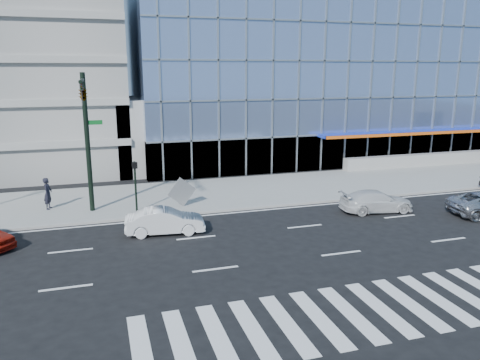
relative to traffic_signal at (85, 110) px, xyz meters
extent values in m
plane|color=black|center=(11.00, -4.57, -6.16)|extent=(160.00, 160.00, 0.00)
cube|color=gray|center=(11.00, 3.43, -6.09)|extent=(120.00, 8.00, 0.15)
cube|color=#718BBD|center=(25.00, 21.43, 1.34)|extent=(42.00, 26.00, 15.00)
cube|color=gray|center=(5.00, 13.43, -3.16)|extent=(6.00, 8.00, 6.00)
cylinder|color=black|center=(0.00, 1.43, -2.01)|extent=(0.28, 0.28, 8.00)
cylinder|color=black|center=(0.00, -1.37, 1.59)|extent=(0.18, 5.60, 0.18)
imported|color=black|center=(0.00, -2.77, 0.99)|extent=(0.18, 0.22, 1.10)
imported|color=black|center=(0.00, -0.57, 0.99)|extent=(0.48, 2.24, 0.90)
cube|color=#0C591E|center=(0.45, 1.43, -0.81)|extent=(0.90, 0.05, 0.25)
cylinder|color=black|center=(2.50, 0.43, -4.51)|extent=(0.12, 0.12, 3.00)
cube|color=black|center=(2.50, 0.28, -3.21)|extent=(0.30, 0.25, 0.35)
imported|color=silver|center=(16.24, -3.28, -5.53)|extent=(4.55, 2.25, 1.27)
imported|color=silver|center=(3.61, -3.45, -5.50)|extent=(4.18, 1.84, 1.33)
imported|color=black|center=(-2.49, 2.54, -5.06)|extent=(0.60, 0.78, 1.90)
cube|color=gray|center=(5.24, 0.69, -5.10)|extent=(1.82, 0.35, 1.83)
camera|label=1|loc=(0.56, -26.56, 2.10)|focal=35.00mm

